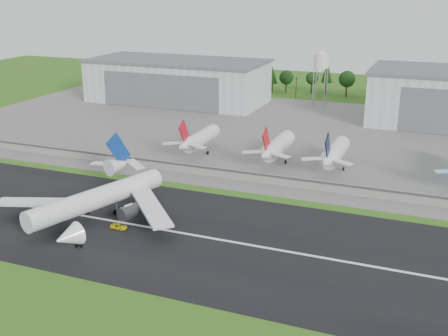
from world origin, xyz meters
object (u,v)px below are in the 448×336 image
at_px(parked_jet_navy, 334,154).
at_px(parked_jet_red_b, 276,147).
at_px(ground_vehicle, 119,226).
at_px(parked_jet_red_a, 198,139).
at_px(main_airliner, 97,203).

bearing_deg(parked_jet_navy, parked_jet_red_b, 179.99).
distance_m(ground_vehicle, parked_jet_red_a, 71.13).
relative_size(main_airliner, parked_jet_navy, 1.85).
xyz_separation_m(parked_jet_red_a, parked_jet_navy, (52.13, 0.02, 0.12)).
distance_m(parked_jet_red_b, parked_jet_navy, 21.10).
bearing_deg(parked_jet_red_b, ground_vehicle, -107.68).
bearing_deg(main_airliner, ground_vehicle, 177.03).
bearing_deg(parked_jet_red_a, main_airliner, -90.22).
height_order(ground_vehicle, parked_jet_red_a, parked_jet_red_a).
distance_m(main_airliner, parked_jet_navy, 85.06).
distance_m(main_airliner, parked_jet_red_b, 73.95).
height_order(main_airliner, parked_jet_navy, main_airliner).
bearing_deg(main_airliner, parked_jet_navy, -109.78).
height_order(ground_vehicle, parked_jet_red_b, parked_jet_red_b).
xyz_separation_m(main_airliner, parked_jet_red_a, (0.26, 66.97, 1.24)).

